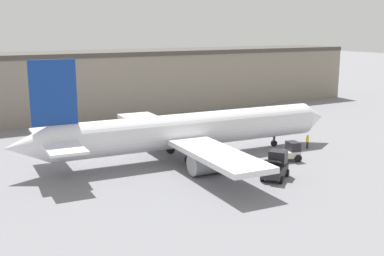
# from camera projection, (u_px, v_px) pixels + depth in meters

# --- Properties ---
(ground_plane) EXTENTS (400.00, 400.00, 0.00)m
(ground_plane) POSITION_uv_depth(u_px,v_px,m) (192.00, 157.00, 51.93)
(ground_plane) COLOR slate
(terminal_building) EXTENTS (99.59, 11.44, 10.04)m
(terminal_building) POSITION_uv_depth(u_px,v_px,m) (87.00, 84.00, 76.07)
(terminal_building) COLOR gray
(terminal_building) RESTS_ON ground_plane
(airplane) EXTENTS (36.88, 29.63, 10.87)m
(airplane) POSITION_uv_depth(u_px,v_px,m) (184.00, 131.00, 50.91)
(airplane) COLOR white
(airplane) RESTS_ON ground_plane
(ground_crew_worker) EXTENTS (0.36, 0.36, 1.62)m
(ground_crew_worker) POSITION_uv_depth(u_px,v_px,m) (307.00, 141.00, 55.36)
(ground_crew_worker) COLOR #1E2338
(ground_crew_worker) RESTS_ON ground_plane
(baggage_tug) EXTENTS (2.81, 2.40, 1.98)m
(baggage_tug) POSITION_uv_depth(u_px,v_px,m) (289.00, 152.00, 50.36)
(baggage_tug) COLOR beige
(baggage_tug) RESTS_ON ground_plane
(belt_loader_truck) EXTENTS (3.72, 3.39, 2.46)m
(belt_loader_truck) POSITION_uv_depth(u_px,v_px,m) (276.00, 166.00, 44.43)
(belt_loader_truck) COLOR #2D2D33
(belt_loader_truck) RESTS_ON ground_plane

